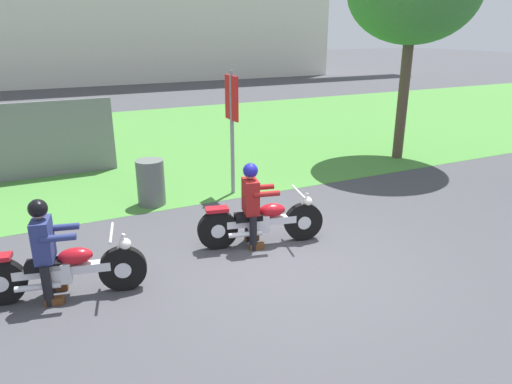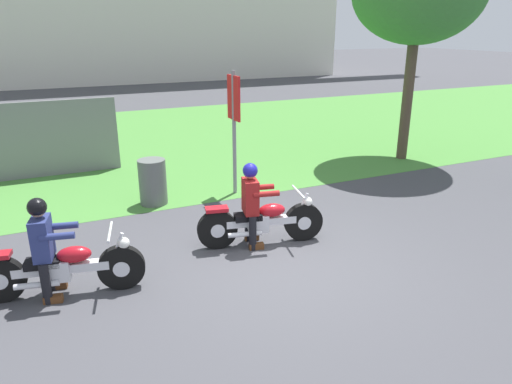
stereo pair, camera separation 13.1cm
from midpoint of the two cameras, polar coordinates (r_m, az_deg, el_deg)
ground at (r=7.24m, az=3.18°, el=-8.81°), size 120.00×120.00×0.00m
grass_verge at (r=15.29m, az=-13.55°, el=5.94°), size 60.00×12.00×0.01m
motorcycle_lead at (r=7.73m, az=0.21°, el=-3.63°), size 2.08×0.75×0.88m
rider_lead at (r=7.54m, az=-1.03°, el=-0.76°), size 0.61×0.54×1.40m
motorcycle_follow at (r=6.79m, az=-22.84°, el=-8.73°), size 2.13×0.77×0.88m
rider_follow at (r=6.65m, az=-24.75°, el=-5.54°), size 0.61×0.54×1.40m
trash_can at (r=9.69m, az=-13.01°, el=1.13°), size 0.55×0.55×0.92m
sign_banner at (r=9.82m, az=-3.34°, el=9.42°), size 0.08×0.60×2.60m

